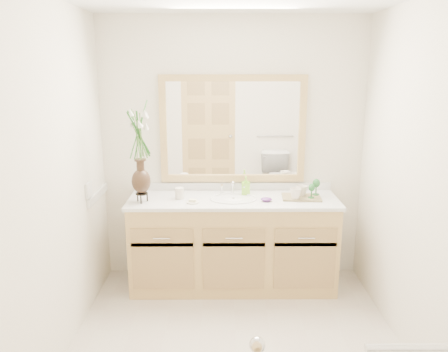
{
  "coord_description": "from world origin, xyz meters",
  "views": [
    {
      "loc": [
        -0.1,
        -2.66,
        1.95
      ],
      "look_at": [
        -0.08,
        0.65,
        1.12
      ],
      "focal_mm": 35.0,
      "sensor_mm": 36.0,
      "label": 1
    }
  ],
  "objects_px": {
    "flower_vase": "(139,141)",
    "tumbler": "(179,193)",
    "soap_bottle": "(246,186)",
    "tray": "(301,197)"
  },
  "relations": [
    {
      "from": "soap_bottle",
      "to": "tray",
      "type": "distance_m",
      "value": 0.51
    },
    {
      "from": "flower_vase",
      "to": "tumbler",
      "type": "height_order",
      "value": "flower_vase"
    },
    {
      "from": "flower_vase",
      "to": "tumbler",
      "type": "bearing_deg",
      "value": 17.4
    },
    {
      "from": "tumbler",
      "to": "tray",
      "type": "bearing_deg",
      "value": 0.3
    },
    {
      "from": "flower_vase",
      "to": "soap_bottle",
      "type": "bearing_deg",
      "value": 14.55
    },
    {
      "from": "tumbler",
      "to": "soap_bottle",
      "type": "relative_size",
      "value": 0.66
    },
    {
      "from": "soap_bottle",
      "to": "tray",
      "type": "relative_size",
      "value": 0.44
    },
    {
      "from": "flower_vase",
      "to": "soap_bottle",
      "type": "relative_size",
      "value": 5.22
    },
    {
      "from": "soap_bottle",
      "to": "tray",
      "type": "height_order",
      "value": "soap_bottle"
    },
    {
      "from": "tumbler",
      "to": "soap_bottle",
      "type": "xyz_separation_m",
      "value": [
        0.59,
        0.14,
        0.03
      ]
    }
  ]
}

